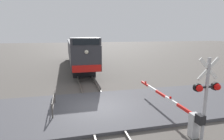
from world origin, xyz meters
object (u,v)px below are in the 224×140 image
at_px(crossing_gate, 182,112).
at_px(locomotive, 80,52).
at_px(guard_railing, 53,102).
at_px(crossing_signal, 207,92).

bearing_deg(crossing_gate, locomotive, 101.44).
distance_m(locomotive, guard_railing, 14.83).
distance_m(locomotive, crossing_gate, 18.26).
height_order(locomotive, crossing_signal, locomotive).
height_order(crossing_signal, guard_railing, crossing_signal).
xyz_separation_m(locomotive, crossing_gate, (3.61, -17.85, -1.34)).
distance_m(locomotive, crossing_signal, 19.59).
relative_size(crossing_signal, crossing_gate, 0.56).
height_order(locomotive, guard_railing, locomotive).
xyz_separation_m(crossing_signal, guard_railing, (-6.34, 4.71, -1.62)).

